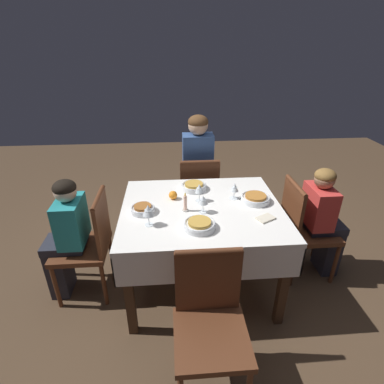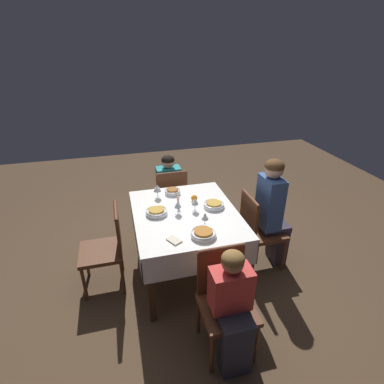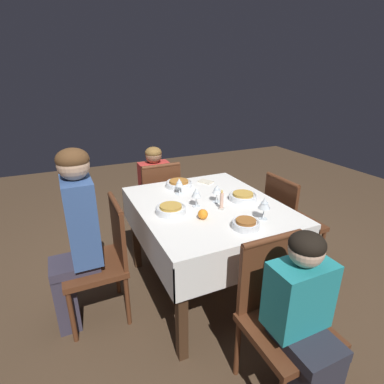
# 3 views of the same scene
# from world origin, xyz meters

# --- Properties ---
(ground_plane) EXTENTS (8.00, 8.00, 0.00)m
(ground_plane) POSITION_xyz_m (0.00, 0.00, 0.00)
(ground_plane) COLOR #4C3826
(dining_table) EXTENTS (1.19, 1.01, 0.75)m
(dining_table) POSITION_xyz_m (0.00, 0.00, 0.65)
(dining_table) COLOR white
(dining_table) RESTS_ON ground_plane
(chair_south) EXTENTS (0.41, 0.41, 0.87)m
(chair_south) POSITION_xyz_m (-0.05, -0.78, 0.48)
(chair_south) COLOR #562D19
(chair_south) RESTS_ON ground_plane
(chair_east) EXTENTS (0.41, 0.41, 0.87)m
(chair_east) POSITION_xyz_m (0.87, -0.01, 0.48)
(chair_east) COLOR #562D19
(chair_east) RESTS_ON ground_plane
(chair_west) EXTENTS (0.41, 0.41, 0.87)m
(chair_west) POSITION_xyz_m (-0.87, -0.10, 0.48)
(chair_west) COLOR #562D19
(chair_west) RESTS_ON ground_plane
(chair_north) EXTENTS (0.41, 0.41, 0.87)m
(chair_north) POSITION_xyz_m (0.03, 0.78, 0.48)
(chair_north) COLOR #562D19
(chair_north) RESTS_ON ground_plane
(person_adult_denim) EXTENTS (0.30, 0.34, 1.24)m
(person_adult_denim) POSITION_xyz_m (-0.05, -0.92, 0.70)
(person_adult_denim) COLOR #383342
(person_adult_denim) RESTS_ON ground_plane
(person_child_teal) EXTENTS (0.33, 0.30, 1.00)m
(person_child_teal) POSITION_xyz_m (1.03, -0.01, 0.55)
(person_child_teal) COLOR #282833
(person_child_teal) RESTS_ON ground_plane
(person_child_red) EXTENTS (0.33, 0.30, 0.99)m
(person_child_red) POSITION_xyz_m (-1.03, -0.10, 0.54)
(person_child_red) COLOR #282833
(person_child_red) RESTS_ON ground_plane
(bowl_south) EXTENTS (0.21, 0.21, 0.06)m
(bowl_south) POSITION_xyz_m (0.03, -0.30, 0.78)
(bowl_south) COLOR silver
(bowl_south) RESTS_ON dining_table
(wine_glass_south) EXTENTS (0.07, 0.07, 0.14)m
(wine_glass_south) POSITION_xyz_m (0.01, -0.10, 0.85)
(wine_glass_south) COLOR white
(wine_glass_south) RESTS_ON dining_table
(bowl_east) EXTENTS (0.17, 0.17, 0.06)m
(bowl_east) POSITION_xyz_m (0.43, 0.04, 0.78)
(bowl_east) COLOR silver
(bowl_east) RESTS_ON dining_table
(wine_glass_east) EXTENTS (0.08, 0.08, 0.15)m
(wine_glass_east) POSITION_xyz_m (0.38, 0.21, 0.86)
(wine_glass_east) COLOR white
(wine_glass_east) RESTS_ON dining_table
(bowl_west) EXTENTS (0.22, 0.22, 0.06)m
(bowl_west) POSITION_xyz_m (-0.42, -0.06, 0.78)
(bowl_west) COLOR silver
(bowl_west) RESTS_ON dining_table
(wine_glass_west) EXTENTS (0.07, 0.07, 0.13)m
(wine_glass_west) POSITION_xyz_m (-0.27, -0.12, 0.84)
(wine_glass_west) COLOR white
(wine_glass_west) RESTS_ON dining_table
(bowl_north) EXTENTS (0.21, 0.21, 0.06)m
(bowl_north) POSITION_xyz_m (0.04, 0.28, 0.78)
(bowl_north) COLOR silver
(bowl_north) RESTS_ON dining_table
(wine_glass_north) EXTENTS (0.07, 0.07, 0.14)m
(wine_glass_north) POSITION_xyz_m (0.00, 0.08, 0.85)
(wine_glass_north) COLOR white
(wine_glass_north) RESTS_ON dining_table
(candle_centerpiece) EXTENTS (0.04, 0.04, 0.15)m
(candle_centerpiece) POSITION_xyz_m (0.13, 0.05, 0.81)
(candle_centerpiece) COLOR beige
(candle_centerpiece) RESTS_ON dining_table
(orange_fruit) EXTENTS (0.07, 0.07, 0.07)m
(orange_fruit) POSITION_xyz_m (0.21, -0.14, 0.79)
(orange_fruit) COLOR orange
(orange_fruit) RESTS_ON dining_table
(napkin_red_folded) EXTENTS (0.15, 0.13, 0.01)m
(napkin_red_folded) POSITION_xyz_m (-0.43, 0.20, 0.76)
(napkin_red_folded) COLOR beige
(napkin_red_folded) RESTS_ON dining_table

